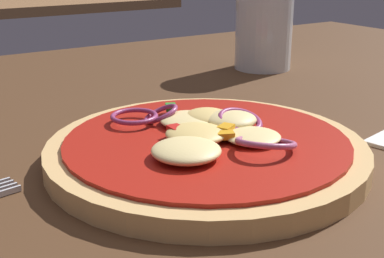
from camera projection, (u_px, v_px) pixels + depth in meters
dining_table at (254, 157)px, 0.44m from camera, size 1.25×0.99×0.03m
pizza at (206, 147)px, 0.40m from camera, size 0.24×0.24×0.03m
beer_glass at (264, 24)px, 0.69m from camera, size 0.07×0.07×0.14m
background_table at (25, 3)px, 1.67m from camera, size 0.86×0.51×0.03m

